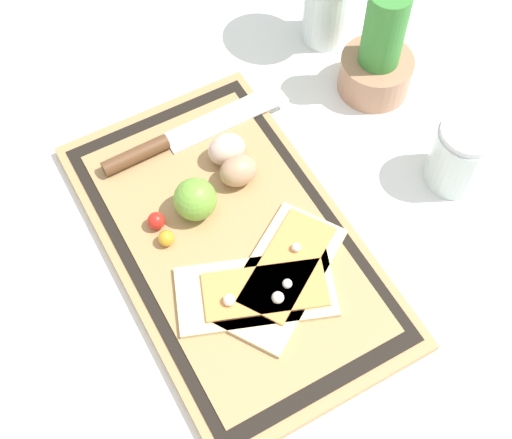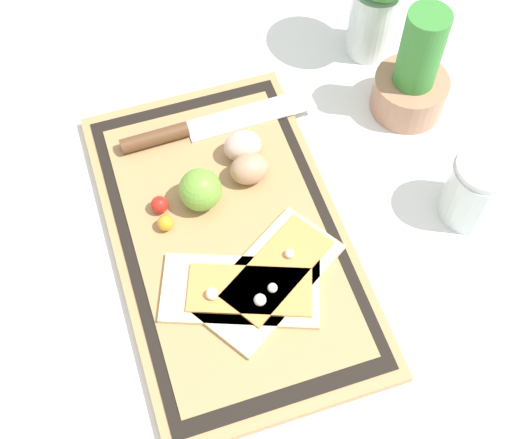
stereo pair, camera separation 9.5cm
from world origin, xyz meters
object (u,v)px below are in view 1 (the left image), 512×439
(knife, at_px, (166,142))
(pizza_slice_near, at_px, (258,291))
(pizza_slice_far, at_px, (283,273))
(herb_pot, at_px, (378,58))
(egg_brown, at_px, (238,171))
(cherry_tomato_yellow, at_px, (166,238))
(sauce_jar, at_px, (460,157))
(egg_pink, at_px, (227,149))
(cherry_tomato_red, at_px, (156,221))
(lime, at_px, (195,199))

(knife, bearing_deg, pizza_slice_near, 0.19)
(pizza_slice_far, height_order, knife, pizza_slice_far)
(herb_pot, bearing_deg, egg_brown, -76.91)
(egg_brown, distance_m, herb_pot, 0.28)
(pizza_slice_far, bearing_deg, herb_pot, 127.25)
(cherry_tomato_yellow, distance_m, sauce_jar, 0.42)
(cherry_tomato_yellow, bearing_deg, egg_pink, 121.47)
(egg_pink, bearing_deg, herb_pot, 94.89)
(egg_brown, xyz_separation_m, sauce_jar, (0.13, 0.28, 0.01))
(knife, relative_size, cherry_tomato_yellow, 13.65)
(knife, height_order, cherry_tomato_red, cherry_tomato_red)
(cherry_tomato_red, xyz_separation_m, cherry_tomato_yellow, (0.03, 0.00, -0.00))
(herb_pot, bearing_deg, egg_pink, -85.11)
(pizza_slice_far, bearing_deg, pizza_slice_near, -80.82)
(egg_brown, height_order, lime, lime)
(lime, xyz_separation_m, cherry_tomato_red, (-0.01, -0.06, -0.02))
(pizza_slice_far, distance_m, egg_brown, 0.16)
(cherry_tomato_yellow, bearing_deg, lime, 113.64)
(pizza_slice_far, xyz_separation_m, herb_pot, (-0.22, 0.29, 0.04))
(cherry_tomato_red, bearing_deg, egg_pink, 111.22)
(cherry_tomato_yellow, distance_m, herb_pot, 0.42)
(pizza_slice_near, distance_m, sauce_jar, 0.34)
(lime, distance_m, cherry_tomato_red, 0.06)
(egg_brown, xyz_separation_m, lime, (0.02, -0.08, 0.01))
(knife, bearing_deg, cherry_tomato_red, -31.00)
(lime, height_order, herb_pot, herb_pot)
(pizza_slice_near, height_order, egg_pink, egg_pink)
(pizza_slice_far, relative_size, lime, 3.77)
(egg_brown, relative_size, lime, 0.93)
(pizza_slice_far, height_order, egg_brown, egg_brown)
(pizza_slice_near, bearing_deg, pizza_slice_far, 99.18)
(knife, distance_m, cherry_tomato_red, 0.13)
(pizza_slice_far, xyz_separation_m, knife, (-0.26, -0.04, 0.00))
(pizza_slice_far, distance_m, knife, 0.27)
(pizza_slice_near, xyz_separation_m, pizza_slice_far, (-0.01, 0.04, 0.00))
(pizza_slice_far, height_order, egg_pink, egg_pink)
(herb_pot, bearing_deg, cherry_tomato_yellow, -75.36)
(sauce_jar, bearing_deg, egg_brown, -115.83)
(cherry_tomato_yellow, height_order, herb_pot, herb_pot)
(pizza_slice_near, relative_size, pizza_slice_far, 1.01)
(knife, bearing_deg, pizza_slice_far, 8.95)
(knife, xyz_separation_m, lime, (0.12, -0.01, 0.02))
(egg_pink, bearing_deg, cherry_tomato_yellow, -58.53)
(knife, relative_size, herb_pot, 1.60)
(lime, bearing_deg, pizza_slice_near, 5.01)
(egg_brown, distance_m, lime, 0.08)
(egg_pink, relative_size, cherry_tomato_red, 2.26)
(pizza_slice_near, bearing_deg, egg_pink, 162.58)
(sauce_jar, bearing_deg, cherry_tomato_yellow, -102.68)
(cherry_tomato_yellow, bearing_deg, egg_brown, 107.79)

